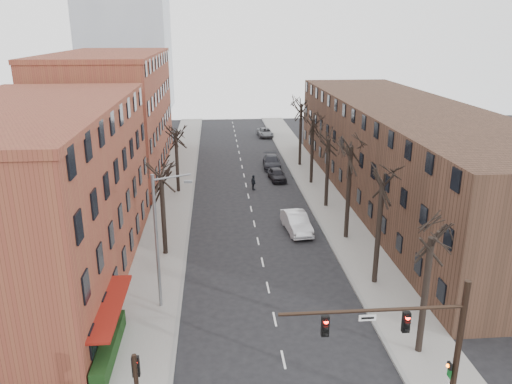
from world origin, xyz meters
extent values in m
cube|color=gray|center=(-8.00, 35.00, 0.07)|extent=(4.00, 90.00, 0.15)
cube|color=gray|center=(8.00, 35.00, 0.07)|extent=(4.00, 90.00, 0.15)
cube|color=brown|center=(-16.00, 15.00, 6.00)|extent=(12.00, 26.00, 12.00)
cube|color=brown|center=(-16.00, 44.00, 7.00)|extent=(12.00, 28.00, 14.00)
cube|color=#452C20|center=(16.00, 30.00, 5.00)|extent=(12.00, 50.00, 10.00)
cube|color=maroon|center=(-9.40, 6.00, 0.00)|extent=(1.20, 7.00, 0.15)
cube|color=#183412|center=(-9.50, 5.00, 0.65)|extent=(0.80, 6.00, 1.00)
cylinder|color=black|center=(7.00, -1.00, 3.60)|extent=(0.28, 0.28, 7.20)
cylinder|color=black|center=(3.00, -1.00, 6.00)|extent=(8.00, 0.16, 0.16)
cube|color=black|center=(4.50, -1.00, 5.35)|extent=(0.32, 0.22, 0.95)
cube|color=black|center=(1.00, -1.00, 5.35)|extent=(0.32, 0.22, 0.95)
cube|color=silver|center=(2.80, -1.00, 5.65)|extent=(0.75, 0.04, 0.28)
cube|color=black|center=(6.72, -1.00, 3.00)|extent=(0.12, 0.30, 0.30)
cube|color=black|center=(-7.00, -0.82, 3.70)|extent=(0.32, 0.22, 0.95)
cylinder|color=slate|center=(-7.20, 10.00, 4.50)|extent=(0.20, 0.20, 9.00)
cylinder|color=slate|center=(-6.10, 10.00, 8.80)|extent=(2.39, 0.12, 0.46)
cube|color=slate|center=(-5.10, 10.00, 8.50)|extent=(0.50, 0.22, 0.14)
imported|color=silver|center=(3.60, 21.89, 0.86)|extent=(2.34, 5.36, 1.71)
imported|color=black|center=(3.80, 37.64, 0.72)|extent=(2.09, 4.38, 1.44)
imported|color=black|center=(3.80, 43.31, 0.78)|extent=(2.45, 5.45, 1.55)
imported|color=slate|center=(4.92, 62.76, 0.70)|extent=(2.55, 5.11, 1.39)
imported|color=black|center=(0.71, 34.10, 0.86)|extent=(0.76, 1.09, 1.72)
camera|label=1|loc=(-3.41, -18.83, 17.27)|focal=35.00mm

